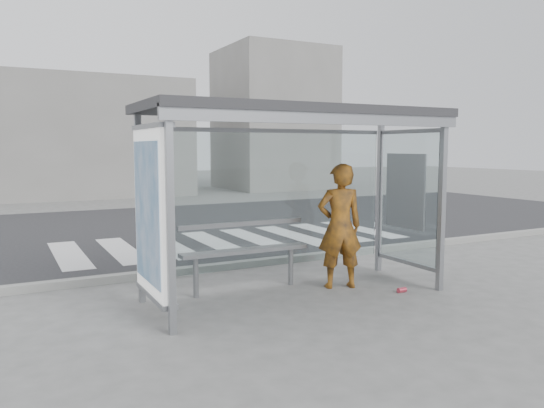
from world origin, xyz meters
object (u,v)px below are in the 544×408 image
(soda_can, at_px, (402,290))
(person, at_px, (340,226))
(bus_shelter, at_px, (271,154))
(bench, at_px, (245,251))

(soda_can, bearing_deg, person, 134.13)
(person, distance_m, soda_can, 1.27)
(bus_shelter, bearing_deg, soda_can, -18.80)
(person, bearing_deg, soda_can, 151.41)
(bus_shelter, relative_size, soda_can, 31.37)
(person, bearing_deg, bus_shelter, 19.45)
(bus_shelter, distance_m, soda_can, 2.72)
(bench, height_order, soda_can, bench)
(person, xyz_separation_m, soda_can, (0.64, -0.66, -0.88))
(person, relative_size, soda_can, 13.61)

